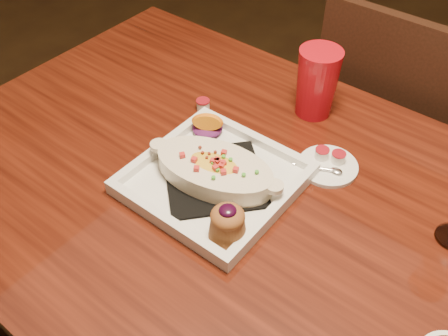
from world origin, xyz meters
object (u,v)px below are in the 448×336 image
Objects in this scene: saucer at (327,164)px; red_tumbler at (317,83)px; plate at (215,177)px; table at (270,242)px; chair_far at (389,137)px.

saucer is 0.20m from red_tumbler.
plate is at bearing -94.18° from red_tumbler.
chair_far is (-0.00, 0.63, -0.15)m from table.
table is 0.20m from saucer.
red_tumbler is at bearing 130.21° from saucer.
chair_far is at bearing 79.08° from plate.
table is 0.37m from red_tumbler.
red_tumbler is at bearing 73.03° from chair_far.
plate is (-0.12, -0.02, 0.13)m from table.
saucer is 0.77× the size of red_tumbler.
plate is (-0.12, -0.65, 0.27)m from chair_far.
saucer is at bearing 52.25° from plate.
saucer is at bearing 83.38° from table.
saucer reaches higher than table.
plate reaches higher than saucer.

